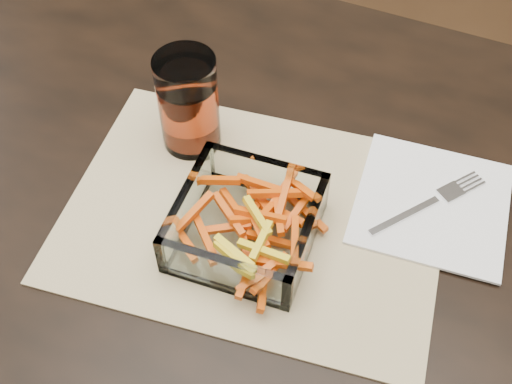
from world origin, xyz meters
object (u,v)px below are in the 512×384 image
Objects in this scene: dining_table at (270,259)px; fork at (431,202)px; glass_bowl at (246,225)px; tumbler at (189,106)px.

dining_table is 0.22m from fork.
fork reaches higher than dining_table.
dining_table is at bearing 65.52° from glass_bowl.
glass_bowl is 1.24× the size of tumbler.
fork is (0.17, 0.10, 0.10)m from dining_table.
fork is at bearing 35.82° from glass_bowl.
glass_bowl reaches higher than dining_table.
glass_bowl is 1.14× the size of fork.
fork is (0.19, 0.13, -0.02)m from glass_bowl.
fork is at bearing 3.75° from tumbler.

